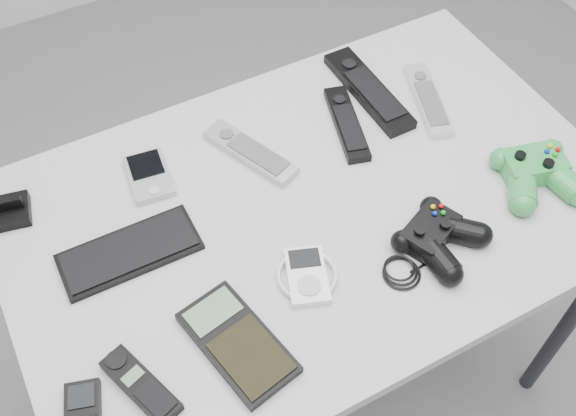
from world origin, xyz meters
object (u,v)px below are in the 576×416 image
desk (313,224)px  pda_keyboard (129,251)px  remote_silver_a (250,152)px  remote_black_a (347,123)px  controller_black (437,235)px  mp3_player (307,275)px  calculator (237,342)px  remote_silver_b (428,99)px  pda (149,176)px  cordless_handset (141,385)px  controller_green (537,171)px  remote_black_b (369,90)px

desk → pda_keyboard: bearing=170.7°
remote_silver_a → remote_black_a: remote_silver_a is taller
remote_silver_a → controller_black: bearing=-82.5°
remote_black_a → mp3_player: (-0.24, -0.26, -0.00)m
remote_silver_a → calculator: size_ratio=1.01×
remote_silver_b → controller_black: bearing=-104.1°
desk → remote_silver_b: size_ratio=5.41×
remote_silver_a → controller_black: size_ratio=0.82×
pda_keyboard → pda: bearing=58.1°
remote_silver_a → cordless_handset: (-0.34, -0.33, 0.00)m
controller_green → remote_black_b: bearing=129.1°
desk → pda: size_ratio=9.55×
remote_black_b → controller_black: controller_black is taller
mp3_player → pda: bearing=135.7°
cordless_handset → controller_green: bearing=-16.6°
desk → remote_silver_a: (-0.05, 0.16, 0.07)m
remote_black_b → pda_keyboard: bearing=-166.5°
remote_black_a → controller_black: bearing=-75.4°
pda_keyboard → mp3_player: mp3_player is taller
controller_black → controller_green: bearing=-16.0°
remote_black_a → remote_silver_a: bearing=-169.6°
remote_silver_a → controller_black: (0.19, -0.33, 0.01)m
desk → cordless_handset: 0.44m
cordless_handset → mp3_player: 0.31m
remote_black_a → cordless_handset: size_ratio=1.40×
remote_black_b → remote_silver_b: (0.09, -0.08, -0.00)m
remote_black_a → remote_black_b: 0.10m
pda → controller_black: bearing=-36.6°
remote_silver_b → remote_silver_a: bearing=-167.2°
remote_black_b → calculator: bearing=-142.0°
remote_silver_b → cordless_handset: size_ratio=1.44×
remote_black_b → desk: bearing=-141.2°
remote_black_a → remote_silver_b: (0.18, -0.02, 0.00)m
remote_black_a → calculator: bearing=-124.4°
calculator → remote_black_b: bearing=27.0°
pda → controller_green: size_ratio=0.70×
remote_black_a → remote_silver_b: 0.18m
pda → remote_silver_a: (0.19, -0.04, 0.00)m
remote_black_a → cordless_handset: bearing=-133.7°
desk → mp3_player: size_ratio=10.19×
pda_keyboard → remote_black_a: remote_black_a is taller
mp3_player → controller_black: 0.23m
desk → controller_black: size_ratio=4.52×
desk → pda_keyboard: pda_keyboard is taller
mp3_player → calculator: bearing=-139.8°
pda → controller_green: bearing=-21.1°
remote_black_b → controller_green: (0.15, -0.33, 0.01)m
pda_keyboard → pda: (0.09, 0.14, 0.00)m
pda → mp3_player: (0.15, -0.32, 0.00)m
remote_silver_b → calculator: (-0.56, -0.30, -0.00)m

